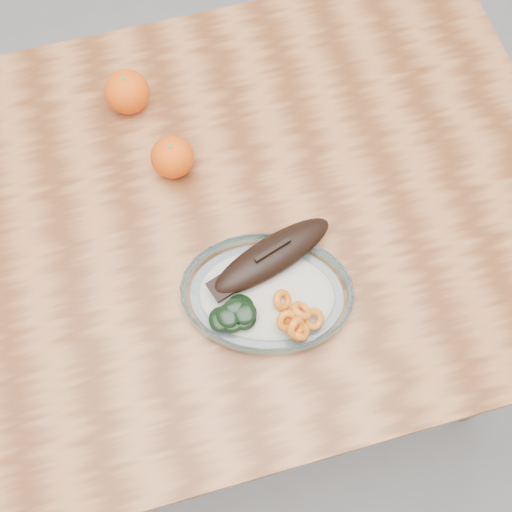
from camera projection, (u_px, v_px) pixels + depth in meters
name	position (u px, v px, depth m)	size (l,w,h in m)	color
ground	(222.00, 339.00, 1.70)	(3.00, 3.00, 0.00)	slate
dining_table	(203.00, 242.00, 1.10)	(1.20, 0.80, 0.75)	brown
plated_meal	(267.00, 292.00, 0.94)	(0.58, 0.58, 0.08)	white
orange_left	(127.00, 92.00, 1.05)	(0.07, 0.07, 0.07)	#E13D04
orange_right	(172.00, 157.00, 1.01)	(0.07, 0.07, 0.07)	#E13D04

